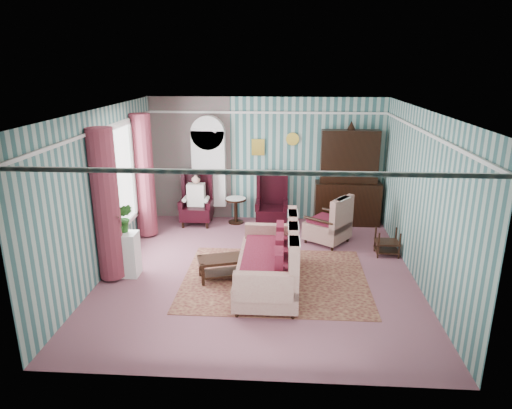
# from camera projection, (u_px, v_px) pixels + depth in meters

# --- Properties ---
(floor) EXTENTS (6.00, 6.00, 0.00)m
(floor) POSITION_uv_depth(u_px,v_px,m) (259.00, 271.00, 8.32)
(floor) COLOR #8A505B
(floor) RESTS_ON ground
(room_shell) EXTENTS (5.53, 6.02, 2.91)m
(room_shell) POSITION_uv_depth(u_px,v_px,m) (224.00, 161.00, 7.93)
(room_shell) COLOR #396867
(room_shell) RESTS_ON ground
(bookcase) EXTENTS (0.80, 0.28, 2.24)m
(bookcase) POSITION_uv_depth(u_px,v_px,m) (209.00, 174.00, 10.78)
(bookcase) COLOR white
(bookcase) RESTS_ON floor
(dresser_hutch) EXTENTS (1.50, 0.56, 2.36)m
(dresser_hutch) POSITION_uv_depth(u_px,v_px,m) (349.00, 175.00, 10.44)
(dresser_hutch) COLOR black
(dresser_hutch) RESTS_ON floor
(wingback_left) EXTENTS (0.76, 0.80, 1.25)m
(wingback_left) POSITION_uv_depth(u_px,v_px,m) (196.00, 199.00, 10.57)
(wingback_left) COLOR black
(wingback_left) RESTS_ON floor
(wingback_right) EXTENTS (0.76, 0.80, 1.25)m
(wingback_right) POSITION_uv_depth(u_px,v_px,m) (272.00, 200.00, 10.46)
(wingback_right) COLOR black
(wingback_right) RESTS_ON floor
(seated_woman) EXTENTS (0.44, 0.40, 1.18)m
(seated_woman) POSITION_uv_depth(u_px,v_px,m) (196.00, 200.00, 10.58)
(seated_woman) COLOR beige
(seated_woman) RESTS_ON floor
(round_side_table) EXTENTS (0.50, 0.50, 0.60)m
(round_side_table) POSITION_uv_depth(u_px,v_px,m) (236.00, 211.00, 10.75)
(round_side_table) COLOR black
(round_side_table) RESTS_ON floor
(nest_table) EXTENTS (0.45, 0.38, 0.54)m
(nest_table) POSITION_uv_depth(u_px,v_px,m) (387.00, 242.00, 8.95)
(nest_table) COLOR black
(nest_table) RESTS_ON floor
(plant_stand) EXTENTS (0.55, 0.35, 0.80)m
(plant_stand) POSITION_uv_depth(u_px,v_px,m) (123.00, 254.00, 8.06)
(plant_stand) COLOR white
(plant_stand) RESTS_ON floor
(rug) EXTENTS (3.20, 2.60, 0.01)m
(rug) POSITION_uv_depth(u_px,v_px,m) (275.00, 279.00, 8.02)
(rug) COLOR #49181D
(rug) RESTS_ON floor
(sofa) EXTENTS (1.07, 2.24, 0.98)m
(sofa) POSITION_uv_depth(u_px,v_px,m) (268.00, 260.00, 7.61)
(sofa) COLOR beige
(sofa) RESTS_ON floor
(floral_armchair) EXTENTS (1.22, 1.21, 1.05)m
(floral_armchair) POSITION_uv_depth(u_px,v_px,m) (328.00, 219.00, 9.51)
(floral_armchair) COLOR beige
(floral_armchair) RESTS_ON floor
(coffee_table) EXTENTS (1.00, 0.71, 0.40)m
(coffee_table) POSITION_uv_depth(u_px,v_px,m) (224.00, 268.00, 7.98)
(coffee_table) COLOR black
(coffee_table) RESTS_ON floor
(potted_plant_a) EXTENTS (0.45, 0.42, 0.40)m
(potted_plant_a) POSITION_uv_depth(u_px,v_px,m) (117.00, 224.00, 7.79)
(potted_plant_a) COLOR #184E1A
(potted_plant_a) RESTS_ON plant_stand
(potted_plant_b) EXTENTS (0.31, 0.26, 0.52)m
(potted_plant_b) POSITION_uv_depth(u_px,v_px,m) (124.00, 218.00, 7.92)
(potted_plant_b) COLOR #204C17
(potted_plant_b) RESTS_ON plant_stand
(potted_plant_c) EXTENTS (0.31, 0.31, 0.42)m
(potted_plant_c) POSITION_uv_depth(u_px,v_px,m) (117.00, 221.00, 7.89)
(potted_plant_c) COLOR #164817
(potted_plant_c) RESTS_ON plant_stand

